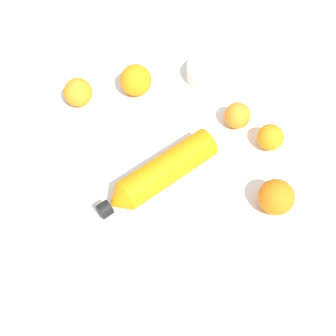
{
  "coord_description": "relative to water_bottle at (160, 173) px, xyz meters",
  "views": [
    {
      "loc": [
        0.43,
        -0.32,
        0.87
      ],
      "look_at": [
        -0.03,
        -0.04,
        0.04
      ],
      "focal_mm": 47.62,
      "sensor_mm": 36.0,
      "label": 1
    }
  ],
  "objects": [
    {
      "name": "water_bottle",
      "position": [
        0.0,
        0.0,
        0.0
      ],
      "size": [
        0.1,
        0.3,
        0.07
      ],
      "rotation": [
        0.0,
        0.0,
        4.83
      ],
      "color": "orange",
      "rests_on": "ground_plane"
    },
    {
      "name": "orange_2",
      "position": [
        -0.31,
        -0.05,
        0.0
      ],
      "size": [
        0.07,
        0.07,
        0.07
      ],
      "primitive_type": "sphere",
      "color": "orange",
      "rests_on": "ground_plane"
    },
    {
      "name": "orange_3",
      "position": [
        -0.05,
        0.25,
        -0.0
      ],
      "size": [
        0.06,
        0.06,
        0.06
      ],
      "primitive_type": "sphere",
      "color": "orange",
      "rests_on": "ground_plane"
    },
    {
      "name": "orange_0",
      "position": [
        -0.27,
        0.09,
        0.01
      ],
      "size": [
        0.08,
        0.08,
        0.08
      ],
      "primitive_type": "sphere",
      "color": "orange",
      "rests_on": "ground_plane"
    },
    {
      "name": "orange_4",
      "position": [
        0.18,
        0.18,
        0.0
      ],
      "size": [
        0.08,
        0.08,
        0.08
      ],
      "primitive_type": "sphere",
      "color": "orange",
      "rests_on": "ground_plane"
    },
    {
      "name": "ceramic_bowl",
      "position": [
        -0.21,
        0.27,
        -0.01
      ],
      "size": [
        0.11,
        0.11,
        0.04
      ],
      "primitive_type": "cylinder",
      "color": "white",
      "rests_on": "ground_plane"
    },
    {
      "name": "ground_plane",
      "position": [
        0.03,
        0.06,
        -0.04
      ],
      "size": [
        2.4,
        2.4,
        0.0
      ],
      "primitive_type": "plane",
      "color": "silver"
    },
    {
      "name": "orange_1",
      "position": [
        0.05,
        0.27,
        -0.0
      ],
      "size": [
        0.06,
        0.06,
        0.06
      ],
      "primitive_type": "sphere",
      "color": "orange",
      "rests_on": "ground_plane"
    }
  ]
}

